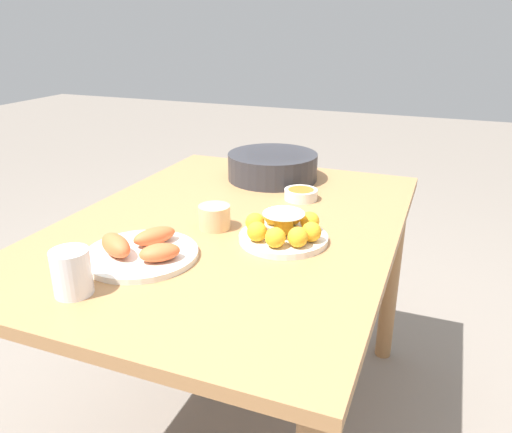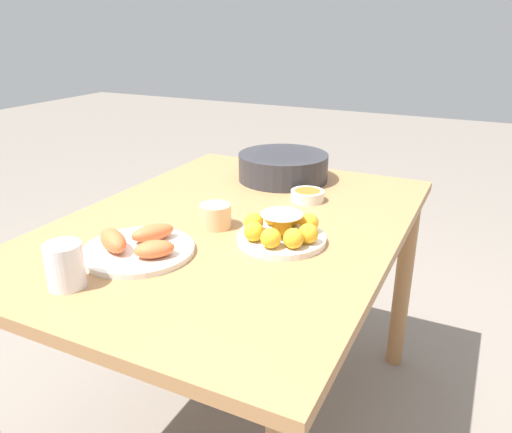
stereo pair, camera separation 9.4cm
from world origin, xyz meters
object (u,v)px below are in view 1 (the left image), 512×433
object	(u,v)px
seafood_platter	(141,250)
cup_far	(72,272)
serving_bowl	(273,165)
cake_plate	(284,230)
sauce_bowl	(301,194)
cup_near	(214,217)
dining_table	(232,255)

from	to	relation	value
seafood_platter	cup_far	bearing A→B (deg)	169.74
serving_bowl	cup_far	size ratio (longest dim) A/B	3.22
cake_plate	serving_bowl	size ratio (longest dim) A/B	0.72
serving_bowl	sauce_bowl	xyz separation A→B (m)	(-0.17, -0.15, -0.03)
cup_near	cake_plate	bearing A→B (deg)	-93.60
seafood_platter	cup_far	xyz separation A→B (m)	(-0.19, 0.03, 0.03)
cup_near	cup_far	xyz separation A→B (m)	(-0.41, 0.11, 0.02)
dining_table	serving_bowl	xyz separation A→B (m)	(0.41, 0.03, 0.15)
sauce_bowl	cup_near	world-z (taller)	cup_near
serving_bowl	seafood_platter	xyz separation A→B (m)	(-0.69, 0.07, -0.03)
seafood_platter	cup_near	distance (m)	0.24
sauce_bowl	seafood_platter	world-z (taller)	seafood_platter
dining_table	sauce_bowl	distance (m)	0.30
sauce_bowl	cup_near	bearing A→B (deg)	154.17
dining_table	serving_bowl	world-z (taller)	serving_bowl
dining_table	cup_far	size ratio (longest dim) A/B	12.76
cake_plate	serving_bowl	world-z (taller)	serving_bowl
sauce_bowl	cup_near	size ratio (longest dim) A/B	1.21
cup_far	cake_plate	bearing A→B (deg)	-38.04
sauce_bowl	cup_far	size ratio (longest dim) A/B	1.07
sauce_bowl	cup_far	world-z (taller)	cup_far
cake_plate	cup_near	size ratio (longest dim) A/B	2.65
serving_bowl	cup_far	bearing A→B (deg)	172.99
dining_table	sauce_bowl	size ratio (longest dim) A/B	11.93
cup_near	seafood_platter	bearing A→B (deg)	159.99
cake_plate	sauce_bowl	distance (m)	0.32
dining_table	seafood_platter	bearing A→B (deg)	159.85
cup_far	dining_table	bearing A→B (deg)	-16.30
cup_near	cup_far	bearing A→B (deg)	164.34
cake_plate	cup_far	bearing A→B (deg)	141.96
serving_bowl	seafood_platter	size ratio (longest dim) A/B	1.16
seafood_platter	serving_bowl	bearing A→B (deg)	-6.12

